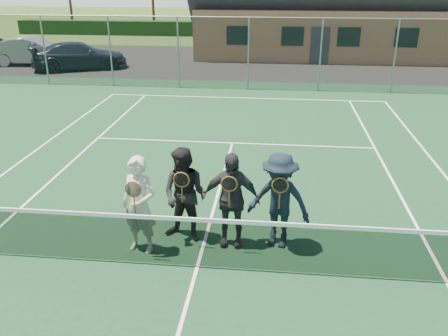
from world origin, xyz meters
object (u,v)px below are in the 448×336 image
at_px(player_b, 185,195).
at_px(player_c, 231,200).
at_px(car_c, 79,56).
at_px(player_a, 139,205).
at_px(car_b, 33,51).
at_px(tennis_net, 197,240).
at_px(player_d, 279,201).

relative_size(player_b, player_c, 1.00).
bearing_deg(car_c, player_a, -178.82).
xyz_separation_m(car_b, tennis_net, (12.04, -18.20, -0.20)).
bearing_deg(tennis_net, player_b, 111.49).
height_order(tennis_net, player_d, player_d).
bearing_deg(player_a, player_c, 14.25).
bearing_deg(car_c, player_d, -171.75).
xyz_separation_m(tennis_net, player_d, (1.35, 0.87, 0.38)).
bearing_deg(car_c, player_c, -174.03).
bearing_deg(player_c, car_c, 120.10).
relative_size(player_b, player_d, 1.00).
bearing_deg(player_b, car_c, 117.96).
height_order(player_a, player_d, same).
xyz_separation_m(player_b, player_c, (0.85, -0.09, 0.00)).
xyz_separation_m(car_b, player_c, (12.52, -17.37, 0.18)).
bearing_deg(tennis_net, player_a, 158.27).
relative_size(car_c, player_d, 2.65).
bearing_deg(player_d, car_b, 127.68).
xyz_separation_m(car_b, player_b, (11.68, -17.29, 0.18)).
height_order(player_a, player_c, same).
height_order(car_b, car_c, car_b).
bearing_deg(player_d, player_c, -177.32).
height_order(player_b, player_d, same).
height_order(car_b, player_a, player_a).
xyz_separation_m(car_c, player_d, (10.38, -16.37, 0.23)).
height_order(tennis_net, player_b, player_b).
distance_m(player_a, player_c, 1.62).
height_order(car_c, player_d, player_d).
bearing_deg(car_b, player_c, -150.26).
xyz_separation_m(player_b, player_d, (1.71, -0.05, -0.00)).
relative_size(car_b, tennis_net, 0.38).
distance_m(player_b, player_d, 1.71).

